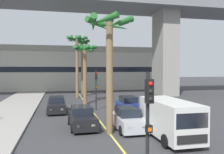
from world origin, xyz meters
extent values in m
cube|color=#DBCC4C|center=(0.00, 24.00, 0.00)|extent=(0.14, 56.00, 0.01)
cube|color=gray|center=(13.60, 35.09, 6.75)|extent=(2.80, 4.40, 13.50)
cube|color=beige|center=(0.00, 49.38, 3.77)|extent=(38.02, 8.00, 7.54)
cube|color=#9C998D|center=(0.00, 49.38, 8.14)|extent=(37.26, 7.20, 1.20)
cube|color=black|center=(0.00, 45.36, 4.15)|extent=(34.21, 0.04, 1.00)
cube|color=black|center=(-1.63, 16.66, 0.58)|extent=(1.84, 4.16, 0.80)
cube|color=black|center=(-1.63, 16.81, 1.26)|extent=(1.46, 2.10, 0.60)
cube|color=#F2EDCC|center=(-1.09, 14.66, 0.63)|extent=(0.24, 0.09, 0.14)
cube|color=#F2EDCC|center=(-2.03, 14.63, 0.63)|extent=(0.24, 0.09, 0.14)
cylinder|color=black|center=(-0.78, 15.41, 0.32)|extent=(0.24, 0.65, 0.64)
cylinder|color=black|center=(-2.39, 15.36, 0.32)|extent=(0.24, 0.65, 0.64)
cylinder|color=black|center=(-0.86, 17.95, 0.32)|extent=(0.24, 0.65, 0.64)
cylinder|color=black|center=(-2.48, 17.90, 0.32)|extent=(0.24, 0.65, 0.64)
cube|color=#B7BABF|center=(1.46, 15.42, 0.58)|extent=(1.71, 4.10, 0.80)
cube|color=black|center=(1.46, 15.57, 1.26)|extent=(1.40, 2.05, 0.60)
cube|color=#F2EDCC|center=(1.93, 13.41, 0.63)|extent=(0.24, 0.08, 0.14)
cube|color=#F2EDCC|center=(0.99, 13.41, 0.63)|extent=(0.24, 0.08, 0.14)
cylinder|color=black|center=(2.27, 14.15, 0.32)|extent=(0.22, 0.64, 0.64)
cylinder|color=black|center=(0.65, 14.15, 0.32)|extent=(0.22, 0.64, 0.64)
cylinder|color=black|center=(2.27, 16.69, 0.32)|extent=(0.22, 0.64, 0.64)
cylinder|color=black|center=(0.66, 16.69, 0.32)|extent=(0.22, 0.64, 0.64)
cube|color=navy|center=(3.44, 21.83, 0.58)|extent=(1.73, 4.11, 0.80)
cube|color=black|center=(3.44, 21.98, 1.26)|extent=(1.41, 2.06, 0.60)
cube|color=#F2EDCC|center=(3.92, 19.82, 0.63)|extent=(0.24, 0.08, 0.14)
cube|color=#F2EDCC|center=(2.99, 19.82, 0.63)|extent=(0.24, 0.08, 0.14)
cylinder|color=black|center=(4.26, 20.56, 0.32)|extent=(0.22, 0.64, 0.64)
cylinder|color=black|center=(2.64, 20.55, 0.32)|extent=(0.22, 0.64, 0.64)
cylinder|color=black|center=(4.24, 23.11, 0.32)|extent=(0.22, 0.64, 0.64)
cylinder|color=black|center=(2.62, 23.09, 0.32)|extent=(0.22, 0.64, 0.64)
cube|color=black|center=(-3.51, 23.27, 0.58)|extent=(1.79, 4.14, 0.80)
cube|color=black|center=(-3.51, 23.42, 1.26)|extent=(1.44, 2.08, 0.60)
cube|color=#F2EDCC|center=(-2.99, 21.27, 0.63)|extent=(0.24, 0.09, 0.14)
cube|color=#F2EDCC|center=(-3.93, 21.25, 0.63)|extent=(0.24, 0.09, 0.14)
cylinder|color=black|center=(-2.67, 22.02, 0.32)|extent=(0.23, 0.64, 0.64)
cylinder|color=black|center=(-4.28, 21.98, 0.32)|extent=(0.23, 0.64, 0.64)
cylinder|color=black|center=(-2.73, 24.56, 0.32)|extent=(0.23, 0.64, 0.64)
cylinder|color=black|center=(-4.34, 24.52, 0.32)|extent=(0.23, 0.64, 0.64)
cube|color=silver|center=(3.32, 12.81, 1.31)|extent=(2.01, 5.21, 2.10)
cube|color=black|center=(3.32, 10.25, 1.66)|extent=(1.80, 0.08, 0.80)
cube|color=black|center=(3.31, 10.19, 0.73)|extent=(1.70, 0.06, 0.44)
cylinder|color=black|center=(4.27, 11.24, 0.38)|extent=(0.26, 0.76, 0.76)
cylinder|color=black|center=(2.37, 11.25, 0.38)|extent=(0.26, 0.76, 0.76)
cylinder|color=black|center=(4.28, 14.36, 0.38)|extent=(0.26, 0.76, 0.76)
cylinder|color=black|center=(2.38, 14.37, 0.38)|extent=(0.26, 0.76, 0.76)
cylinder|color=black|center=(-0.49, 6.65, 2.10)|extent=(0.12, 0.12, 4.20)
cube|color=black|center=(-0.49, 6.51, 3.60)|extent=(0.24, 0.20, 0.76)
sphere|color=red|center=(-0.49, 6.41, 3.84)|extent=(0.14, 0.14, 0.14)
sphere|color=black|center=(-0.49, 6.41, 3.60)|extent=(0.14, 0.14, 0.14)
sphere|color=black|center=(-0.49, 6.41, 3.36)|extent=(0.14, 0.14, 0.14)
cube|color=black|center=(-0.49, 6.53, 2.40)|extent=(0.20, 0.16, 0.24)
cube|color=orange|center=(-0.49, 6.45, 2.40)|extent=(0.12, 0.03, 0.12)
cylinder|color=black|center=(0.47, 23.60, 2.10)|extent=(0.12, 0.12, 4.20)
cube|color=black|center=(0.47, 23.46, 3.60)|extent=(0.24, 0.20, 0.76)
sphere|color=red|center=(0.47, 23.36, 3.84)|extent=(0.14, 0.14, 0.14)
sphere|color=black|center=(0.47, 23.36, 3.60)|extent=(0.14, 0.14, 0.14)
sphere|color=black|center=(0.47, 23.36, 3.36)|extent=(0.14, 0.14, 0.14)
cube|color=black|center=(0.47, 23.48, 2.40)|extent=(0.20, 0.16, 0.24)
cube|color=orange|center=(0.47, 23.40, 2.40)|extent=(0.12, 0.03, 0.12)
cylinder|color=brown|center=(-0.18, 28.19, 3.40)|extent=(0.48, 0.48, 6.80)
sphere|color=#236028|center=(-0.18, 28.19, 6.95)|extent=(0.60, 0.60, 0.60)
cone|color=#236028|center=(0.78, 28.05, 6.60)|extent=(0.73, 2.00, 1.08)
cone|color=#236028|center=(0.56, 28.81, 6.63)|extent=(1.60, 1.79, 1.02)
cone|color=#236028|center=(0.09, 29.12, 6.59)|extent=(2.00, 0.97, 1.09)
cone|color=#236028|center=(-0.68, 29.02, 6.73)|extent=(1.92, 1.40, 0.85)
cone|color=#236028|center=(-1.10, 28.48, 6.62)|extent=(1.01, 2.01, 1.05)
cone|color=#236028|center=(-1.09, 27.87, 6.76)|extent=(1.07, 2.01, 0.80)
cone|color=#236028|center=(-0.57, 27.31, 6.59)|extent=(1.97, 1.20, 1.09)
cone|color=#236028|center=(-0.06, 27.24, 6.61)|extent=(2.00, 0.67, 1.05)
cone|color=#236028|center=(0.49, 27.50, 6.76)|extent=(1.73, 1.68, 0.81)
cylinder|color=brown|center=(-0.66, 34.23, 4.34)|extent=(0.42, 0.42, 8.68)
sphere|color=#236028|center=(-0.66, 34.23, 8.83)|extent=(0.60, 0.60, 0.60)
cone|color=#236028|center=(0.35, 34.17, 8.54)|extent=(0.58, 2.09, 0.99)
cone|color=#236028|center=(0.06, 34.94, 8.51)|extent=(1.76, 1.78, 1.03)
cone|color=#236028|center=(-0.55, 35.24, 8.62)|extent=(2.11, 0.66, 0.85)
cone|color=#236028|center=(-1.12, 35.13, 8.55)|extent=(2.04, 1.34, 0.97)
cone|color=#236028|center=(-1.57, 34.69, 8.50)|extent=(1.31, 2.04, 1.05)
cone|color=#236028|center=(-1.65, 34.03, 8.49)|extent=(0.85, 2.10, 1.06)
cone|color=#236028|center=(-1.11, 33.33, 8.51)|extent=(2.04, 1.31, 1.03)
cone|color=#236028|center=(-0.35, 33.27, 8.46)|extent=(2.09, 1.05, 1.10)
cone|color=#236028|center=(0.13, 33.60, 8.64)|extent=(1.64, 1.89, 0.81)
cylinder|color=brown|center=(0.62, 39.89, 4.45)|extent=(0.36, 0.36, 8.89)
sphere|color=#236028|center=(0.62, 39.89, 9.04)|extent=(0.60, 0.60, 0.60)
cone|color=#236028|center=(1.46, 40.00, 8.75)|extent=(0.67, 1.78, 0.97)
cone|color=#236028|center=(1.25, 40.45, 8.71)|extent=(1.47, 1.58, 1.04)
cone|color=#236028|center=(0.85, 40.70, 8.74)|extent=(1.79, 0.89, 0.99)
cone|color=#236028|center=(0.27, 40.66, 8.77)|extent=(1.76, 1.12, 0.95)
cone|color=#236028|center=(-0.19, 40.11, 8.77)|extent=(0.89, 1.79, 0.95)
cone|color=#236028|center=(-0.13, 39.52, 8.85)|extent=(1.16, 1.76, 0.82)
cone|color=#236028|center=(0.19, 39.17, 8.67)|extent=(1.70, 1.27, 1.09)
cone|color=#236028|center=(0.82, 39.07, 8.74)|extent=(1.79, 0.84, 0.98)
cone|color=#236028|center=(1.21, 39.28, 8.71)|extent=(1.55, 1.51, 1.04)
cylinder|color=brown|center=(0.00, 14.74, 3.70)|extent=(0.45, 0.45, 7.40)
sphere|color=#236028|center=(0.00, 14.74, 7.55)|extent=(0.60, 0.60, 0.60)
cone|color=#236028|center=(1.04, 14.78, 7.35)|extent=(0.51, 2.15, 0.83)
cone|color=#236028|center=(0.51, 15.65, 7.27)|extent=(2.08, 1.44, 0.97)
cone|color=#236028|center=(-0.63, 15.58, 7.32)|extent=(1.98, 1.63, 0.88)
cone|color=#236028|center=(-1.04, 14.86, 7.22)|extent=(0.68, 2.16, 1.05)
cone|color=#236028|center=(-0.61, 13.88, 7.28)|extent=(2.00, 1.59, 0.94)
cone|color=#236028|center=(0.45, 13.80, 7.18)|extent=(2.10, 1.32, 1.12)
camera|label=1|loc=(-3.25, -0.45, 4.31)|focal=37.91mm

